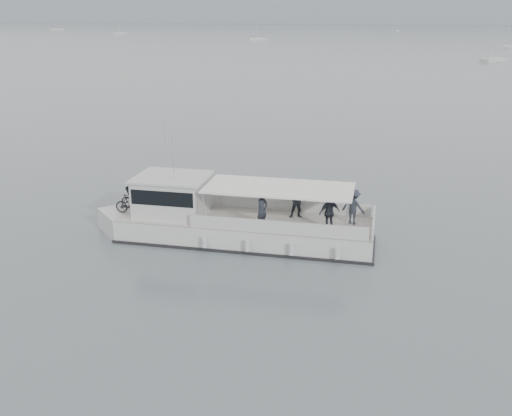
# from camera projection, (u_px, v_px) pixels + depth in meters

# --- Properties ---
(ground) EXTENTS (1400.00, 1400.00, 0.00)m
(ground) POSITION_uv_depth(u_px,v_px,m) (257.00, 271.00, 22.62)
(ground) COLOR slate
(ground) RESTS_ON ground
(headland) EXTENTS (1400.00, 90.00, 28.00)m
(headland) POSITION_uv_depth(u_px,v_px,m) (430.00, 8.00, 525.63)
(headland) COLOR #939EA8
(headland) RESTS_ON ground
(tour_boat) EXTENTS (12.94, 3.97, 5.39)m
(tour_boat) POSITION_uv_depth(u_px,v_px,m) (221.00, 220.00, 25.53)
(tour_boat) COLOR silver
(tour_boat) RESTS_ON ground
(moored_fleet) EXTENTS (438.65, 383.57, 9.64)m
(moored_fleet) POSITION_uv_depth(u_px,v_px,m) (367.00, 40.00, 207.33)
(moored_fleet) COLOR silver
(moored_fleet) RESTS_ON ground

